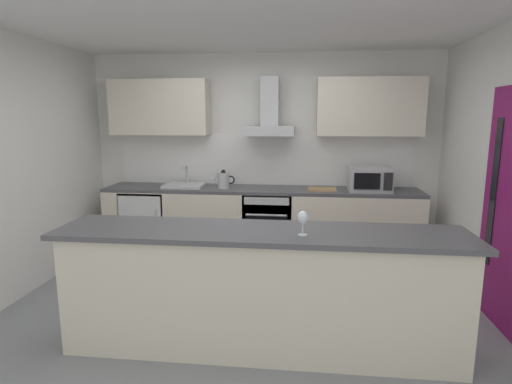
{
  "coord_description": "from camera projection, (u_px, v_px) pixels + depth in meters",
  "views": [
    {
      "loc": [
        0.52,
        -3.51,
        1.79
      ],
      "look_at": [
        0.07,
        0.5,
        1.05
      ],
      "focal_mm": 28.84,
      "sensor_mm": 36.0,
      "label": 1
    }
  ],
  "objects": [
    {
      "name": "microwave",
      "position": [
        370.0,
        179.0,
        4.98
      ],
      "size": [
        0.5,
        0.38,
        0.3
      ],
      "color": "#B7BABC",
      "rests_on": "counter_back"
    },
    {
      "name": "counter_back",
      "position": [
        260.0,
        223.0,
        5.28
      ],
      "size": [
        3.97,
        0.6,
        0.9
      ],
      "color": "beige",
      "rests_on": "ground"
    },
    {
      "name": "ceiling",
      "position": [
        241.0,
        15.0,
        3.35
      ],
      "size": [
        5.51,
        4.81,
        0.02
      ],
      "primitive_type": "cube",
      "color": "white"
    },
    {
      "name": "side_door",
      "position": [
        508.0,
        210.0,
        3.43
      ],
      "size": [
        0.08,
        0.85,
        2.05
      ],
      "color": "#7A1456",
      "rests_on": "ground"
    },
    {
      "name": "upper_cabinets",
      "position": [
        262.0,
        107.0,
        5.17
      ],
      "size": [
        3.92,
        0.32,
        0.7
      ],
      "color": "beige"
    },
    {
      "name": "kettle",
      "position": [
        224.0,
        180.0,
        5.18
      ],
      "size": [
        0.29,
        0.15,
        0.24
      ],
      "color": "#B7BABC",
      "rests_on": "counter_back"
    },
    {
      "name": "ground",
      "position": [
        243.0,
        314.0,
        3.82
      ],
      "size": [
        5.51,
        4.81,
        0.02
      ],
      "primitive_type": "cube",
      "color": "gray"
    },
    {
      "name": "refrigerator",
      "position": [
        149.0,
        222.0,
        5.42
      ],
      "size": [
        0.58,
        0.6,
        0.85
      ],
      "color": "white",
      "rests_on": "ground"
    },
    {
      "name": "sink",
      "position": [
        185.0,
        185.0,
        5.29
      ],
      "size": [
        0.5,
        0.4,
        0.26
      ],
      "color": "silver",
      "rests_on": "counter_back"
    },
    {
      "name": "backsplash_tile",
      "position": [
        263.0,
        160.0,
        5.45
      ],
      "size": [
        3.84,
        0.02,
        0.66
      ],
      "primitive_type": "cube",
      "color": "white"
    },
    {
      "name": "wine_glass",
      "position": [
        303.0,
        218.0,
        2.89
      ],
      "size": [
        0.08,
        0.08,
        0.18
      ],
      "color": "silver",
      "rests_on": "counter_island"
    },
    {
      "name": "wall_back",
      "position": [
        263.0,
        154.0,
        5.5
      ],
      "size": [
        5.51,
        0.12,
        2.6
      ],
      "primitive_type": "cube",
      "color": "white",
      "rests_on": "ground"
    },
    {
      "name": "chopping_board",
      "position": [
        322.0,
        189.0,
        5.07
      ],
      "size": [
        0.34,
        0.22,
        0.02
      ],
      "primitive_type": "cube",
      "rotation": [
        0.0,
        0.0,
        -0.01
      ],
      "color": "tan",
      "rests_on": "counter_back"
    },
    {
      "name": "oven",
      "position": [
        268.0,
        223.0,
        5.25
      ],
      "size": [
        0.6,
        0.62,
        0.8
      ],
      "color": "slate",
      "rests_on": "ground"
    },
    {
      "name": "counter_island",
      "position": [
        260.0,
        290.0,
        3.14
      ],
      "size": [
        3.07,
        0.64,
        0.96
      ],
      "color": "beige",
      "rests_on": "ground"
    },
    {
      "name": "range_hood",
      "position": [
        270.0,
        117.0,
        5.13
      ],
      "size": [
        0.62,
        0.45,
        0.72
      ],
      "color": "#B7BABC"
    }
  ]
}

